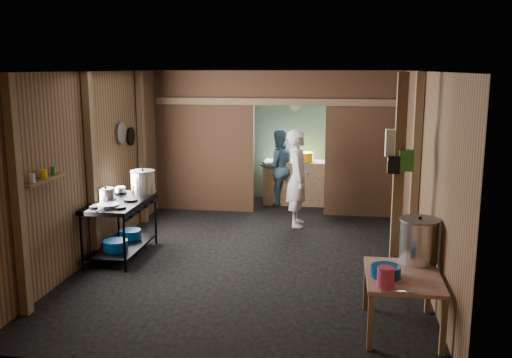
% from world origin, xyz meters
% --- Properties ---
extents(floor, '(4.50, 7.00, 0.00)m').
position_xyz_m(floor, '(0.00, 0.00, 0.00)').
color(floor, black).
rests_on(floor, ground).
extents(ceiling, '(4.50, 7.00, 0.00)m').
position_xyz_m(ceiling, '(0.00, 0.00, 2.60)').
color(ceiling, '#454341').
rests_on(ceiling, ground).
extents(wall_back, '(4.50, 0.00, 2.60)m').
position_xyz_m(wall_back, '(0.00, 3.50, 1.30)').
color(wall_back, brown).
rests_on(wall_back, ground).
extents(wall_front, '(4.50, 0.00, 2.60)m').
position_xyz_m(wall_front, '(0.00, -3.50, 1.30)').
color(wall_front, brown).
rests_on(wall_front, ground).
extents(wall_left, '(0.00, 7.00, 2.60)m').
position_xyz_m(wall_left, '(-2.25, 0.00, 1.30)').
color(wall_left, brown).
rests_on(wall_left, ground).
extents(wall_right, '(0.00, 7.00, 2.60)m').
position_xyz_m(wall_right, '(2.25, 0.00, 1.30)').
color(wall_right, brown).
rests_on(wall_right, ground).
extents(partition_left, '(1.85, 0.10, 2.60)m').
position_xyz_m(partition_left, '(-1.32, 2.20, 1.30)').
color(partition_left, '#4A2F1A').
rests_on(partition_left, floor).
extents(partition_right, '(1.35, 0.10, 2.60)m').
position_xyz_m(partition_right, '(1.57, 2.20, 1.30)').
color(partition_right, '#4A2F1A').
rests_on(partition_right, floor).
extents(partition_header, '(1.30, 0.10, 0.60)m').
position_xyz_m(partition_header, '(0.25, 2.20, 2.30)').
color(partition_header, '#4A2F1A').
rests_on(partition_header, wall_back).
extents(turquoise_panel, '(4.40, 0.06, 2.50)m').
position_xyz_m(turquoise_panel, '(0.00, 3.44, 1.25)').
color(turquoise_panel, '#6BB4A9').
rests_on(turquoise_panel, wall_back).
extents(back_counter, '(1.20, 0.50, 0.85)m').
position_xyz_m(back_counter, '(0.30, 2.95, 0.42)').
color(back_counter, '#8F6C51').
rests_on(back_counter, floor).
extents(wall_clock, '(0.20, 0.03, 0.20)m').
position_xyz_m(wall_clock, '(0.25, 3.40, 1.90)').
color(wall_clock, silver).
rests_on(wall_clock, wall_back).
extents(post_left_a, '(0.10, 0.12, 2.60)m').
position_xyz_m(post_left_a, '(-2.18, -2.60, 1.30)').
color(post_left_a, '#8F6C51').
rests_on(post_left_a, floor).
extents(post_left_b, '(0.10, 0.12, 2.60)m').
position_xyz_m(post_left_b, '(-2.18, -0.80, 1.30)').
color(post_left_b, '#8F6C51').
rests_on(post_left_b, floor).
extents(post_left_c, '(0.10, 0.12, 2.60)m').
position_xyz_m(post_left_c, '(-2.18, 1.20, 1.30)').
color(post_left_c, '#8F6C51').
rests_on(post_left_c, floor).
extents(post_right, '(0.10, 0.12, 2.60)m').
position_xyz_m(post_right, '(2.18, -0.20, 1.30)').
color(post_right, '#8F6C51').
rests_on(post_right, floor).
extents(post_free, '(0.12, 0.12, 2.60)m').
position_xyz_m(post_free, '(1.85, -1.30, 1.30)').
color(post_free, '#8F6C51').
rests_on(post_free, floor).
extents(cross_beam, '(4.40, 0.12, 0.12)m').
position_xyz_m(cross_beam, '(0.00, 2.15, 2.05)').
color(cross_beam, '#8F6C51').
rests_on(cross_beam, wall_left).
extents(pan_lid_big, '(0.03, 0.34, 0.34)m').
position_xyz_m(pan_lid_big, '(-2.21, 0.40, 1.65)').
color(pan_lid_big, slate).
rests_on(pan_lid_big, wall_left).
extents(pan_lid_small, '(0.03, 0.30, 0.30)m').
position_xyz_m(pan_lid_small, '(-2.21, 0.80, 1.55)').
color(pan_lid_small, black).
rests_on(pan_lid_small, wall_left).
extents(wall_shelf, '(0.14, 0.80, 0.03)m').
position_xyz_m(wall_shelf, '(-2.15, -2.10, 1.40)').
color(wall_shelf, '#8F6C51').
rests_on(wall_shelf, wall_left).
extents(jar_white, '(0.07, 0.07, 0.10)m').
position_xyz_m(jar_white, '(-2.15, -2.35, 1.47)').
color(jar_white, silver).
rests_on(jar_white, wall_shelf).
extents(jar_yellow, '(0.08, 0.08, 0.10)m').
position_xyz_m(jar_yellow, '(-2.15, -2.10, 1.47)').
color(jar_yellow, '#F4B100').
rests_on(jar_yellow, wall_shelf).
extents(jar_green, '(0.06, 0.06, 0.10)m').
position_xyz_m(jar_green, '(-2.15, -1.88, 1.47)').
color(jar_green, '#2F8529').
rests_on(jar_green, wall_shelf).
extents(bag_white, '(0.22, 0.15, 0.32)m').
position_xyz_m(bag_white, '(1.80, -1.22, 1.78)').
color(bag_white, silver).
rests_on(bag_white, post_free).
extents(bag_green, '(0.16, 0.12, 0.24)m').
position_xyz_m(bag_green, '(1.92, -1.36, 1.60)').
color(bag_green, '#2F8529').
rests_on(bag_green, post_free).
extents(bag_black, '(0.14, 0.10, 0.20)m').
position_xyz_m(bag_black, '(1.78, -1.38, 1.55)').
color(bag_black, black).
rests_on(bag_black, post_free).
extents(gas_range, '(0.71, 1.38, 0.81)m').
position_xyz_m(gas_range, '(-1.88, -0.60, 0.41)').
color(gas_range, black).
rests_on(gas_range, floor).
extents(prep_table, '(0.74, 1.02, 0.60)m').
position_xyz_m(prep_table, '(1.83, -2.40, 0.30)').
color(prep_table, '#B87660').
rests_on(prep_table, floor).
extents(stove_pot_large, '(0.42, 0.42, 0.36)m').
position_xyz_m(stove_pot_large, '(-1.71, -0.09, 0.98)').
color(stove_pot_large, silver).
rests_on(stove_pot_large, gas_range).
extents(stove_pot_med, '(0.30, 0.30, 0.21)m').
position_xyz_m(stove_pot_med, '(-2.05, -0.66, 0.90)').
color(stove_pot_med, silver).
rests_on(stove_pot_med, gas_range).
extents(stove_saucepan, '(0.17, 0.17, 0.10)m').
position_xyz_m(stove_saucepan, '(-2.05, -0.17, 0.86)').
color(stove_saucepan, silver).
rests_on(stove_saucepan, gas_range).
extents(frying_pan, '(0.30, 0.52, 0.07)m').
position_xyz_m(frying_pan, '(-1.88, -1.00, 0.84)').
color(frying_pan, slate).
rests_on(frying_pan, gas_range).
extents(blue_tub_front, '(0.34, 0.34, 0.14)m').
position_xyz_m(blue_tub_front, '(-1.88, -0.81, 0.23)').
color(blue_tub_front, navy).
rests_on(blue_tub_front, gas_range).
extents(blue_tub_back, '(0.32, 0.32, 0.13)m').
position_xyz_m(blue_tub_back, '(-1.88, -0.26, 0.22)').
color(blue_tub_back, navy).
rests_on(blue_tub_back, gas_range).
extents(stock_pot, '(0.56, 0.56, 0.49)m').
position_xyz_m(stock_pot, '(2.02, -1.98, 0.83)').
color(stock_pot, silver).
rests_on(stock_pot, prep_table).
extents(wash_basin, '(0.36, 0.36, 0.11)m').
position_xyz_m(wash_basin, '(1.65, -2.48, 0.66)').
color(wash_basin, navy).
rests_on(wash_basin, prep_table).
extents(pink_bucket, '(0.20, 0.20, 0.19)m').
position_xyz_m(pink_bucket, '(1.63, -2.76, 0.70)').
color(pink_bucket, '#BA3A60').
rests_on(pink_bucket, prep_table).
extents(knife, '(0.30, 0.04, 0.01)m').
position_xyz_m(knife, '(1.73, -2.87, 0.61)').
color(knife, silver).
rests_on(knife, prep_table).
extents(yellow_tub, '(0.32, 0.32, 0.18)m').
position_xyz_m(yellow_tub, '(0.49, 2.95, 0.94)').
color(yellow_tub, '#F4B100').
rests_on(yellow_tub, back_counter).
extents(cook, '(0.43, 0.62, 1.64)m').
position_xyz_m(cook, '(0.48, 1.38, 0.82)').
color(cook, silver).
rests_on(cook, floor).
extents(worker_back, '(0.89, 0.80, 1.49)m').
position_xyz_m(worker_back, '(-0.01, 2.85, 0.74)').
color(worker_back, '#3C6380').
rests_on(worker_back, floor).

